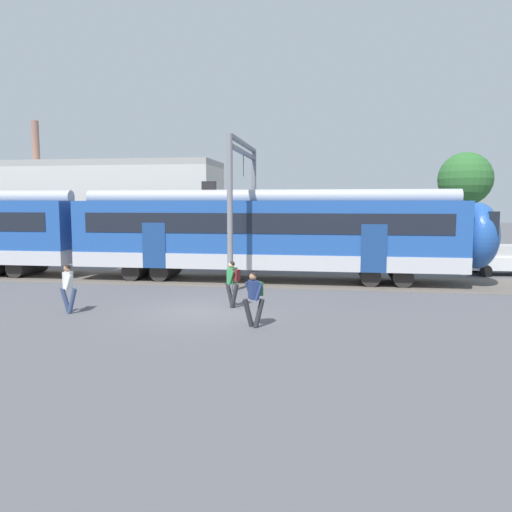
{
  "coord_description": "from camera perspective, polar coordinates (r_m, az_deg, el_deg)",
  "views": [
    {
      "loc": [
        4.27,
        -16.37,
        3.74
      ],
      "look_at": [
        1.29,
        3.17,
        1.6
      ],
      "focal_mm": 35.0,
      "sensor_mm": 36.0,
      "label": 1
    }
  ],
  "objects": [
    {
      "name": "pedestrian_navy",
      "position": [
        14.95,
        -0.2,
        -4.43
      ],
      "size": [
        0.71,
        0.51,
        1.67
      ],
      "color": "#28282D",
      "rests_on": "ground"
    },
    {
      "name": "street_tree_right",
      "position": [
        33.0,
        22.8,
        8.05
      ],
      "size": [
        3.21,
        3.21,
        6.74
      ],
      "color": "brown",
      "rests_on": "ground"
    },
    {
      "name": "commuter_train",
      "position": [
        26.19,
        -17.81,
        2.63
      ],
      "size": [
        38.05,
        3.07,
        4.73
      ],
      "color": "silver",
      "rests_on": "ground"
    },
    {
      "name": "street_tree_left",
      "position": [
        35.26,
        -8.58,
        8.32
      ],
      "size": [
        3.37,
        3.37,
        6.81
      ],
      "color": "brown",
      "rests_on": "ground"
    },
    {
      "name": "background_building",
      "position": [
        35.25,
        -17.1,
        5.05
      ],
      "size": [
        15.63,
        5.0,
        9.2
      ],
      "color": "beige",
      "rests_on": "ground"
    },
    {
      "name": "pedestrian_green",
      "position": [
        17.75,
        -2.69,
        -2.74
      ],
      "size": [
        0.6,
        0.63,
        1.67
      ],
      "color": "#28282D",
      "rests_on": "ground"
    },
    {
      "name": "track_bed",
      "position": [
        27.61,
        -22.27,
        -2.06
      ],
      "size": [
        80.0,
        4.4,
        0.01
      ],
      "primitive_type": "cube",
      "color": "#605951",
      "rests_on": "ground"
    },
    {
      "name": "pedestrian_white",
      "position": [
        17.97,
        -20.68,
        -3.11
      ],
      "size": [
        0.68,
        0.54,
        1.67
      ],
      "color": "navy",
      "rests_on": "ground"
    },
    {
      "name": "parked_car_white",
      "position": [
        28.72,
        26.58,
        -0.39
      ],
      "size": [
        4.09,
        1.93,
        1.54
      ],
      "color": "silver",
      "rests_on": "ground"
    },
    {
      "name": "ground_plane",
      "position": [
        17.33,
        -5.83,
        -6.32
      ],
      "size": [
        160.0,
        160.0,
        0.0
      ],
      "primitive_type": "plane",
      "color": "#515156"
    },
    {
      "name": "catenary_gantry",
      "position": [
        23.78,
        -1.44,
        7.56
      ],
      "size": [
        0.24,
        6.64,
        6.53
      ],
      "color": "gray",
      "rests_on": "ground"
    }
  ]
}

